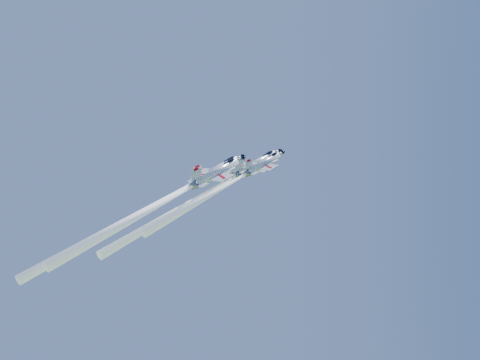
{
  "coord_description": "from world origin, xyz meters",
  "views": [
    {
      "loc": [
        3.55,
        -122.3,
        75.68
      ],
      "look_at": [
        0.0,
        0.0,
        104.07
      ],
      "focal_mm": 40.0,
      "sensor_mm": 36.0,
      "label": 1
    }
  ],
  "objects_px": {
    "jet_left": "(156,204)",
    "jet_right": "(227,185)",
    "jet_lead": "(209,192)",
    "jet_slot": "(166,201)"
  },
  "relations": [
    {
      "from": "jet_lead",
      "to": "jet_right",
      "type": "height_order",
      "value": "jet_lead"
    },
    {
      "from": "jet_lead",
      "to": "jet_right",
      "type": "distance_m",
      "value": 10.22
    },
    {
      "from": "jet_left",
      "to": "jet_right",
      "type": "height_order",
      "value": "jet_left"
    },
    {
      "from": "jet_left",
      "to": "jet_right",
      "type": "bearing_deg",
      "value": 22.71
    },
    {
      "from": "jet_lead",
      "to": "jet_slot",
      "type": "relative_size",
      "value": 1.06
    },
    {
      "from": "jet_lead",
      "to": "jet_right",
      "type": "relative_size",
      "value": 1.35
    },
    {
      "from": "jet_right",
      "to": "jet_slot",
      "type": "xyz_separation_m",
      "value": [
        -12.87,
        1.51,
        -2.91
      ]
    },
    {
      "from": "jet_slot",
      "to": "jet_left",
      "type": "bearing_deg",
      "value": 167.54
    },
    {
      "from": "jet_lead",
      "to": "jet_left",
      "type": "xyz_separation_m",
      "value": [
        -11.18,
        -4.01,
        -3.47
      ]
    },
    {
      "from": "jet_left",
      "to": "jet_right",
      "type": "relative_size",
      "value": 1.47
    }
  ]
}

